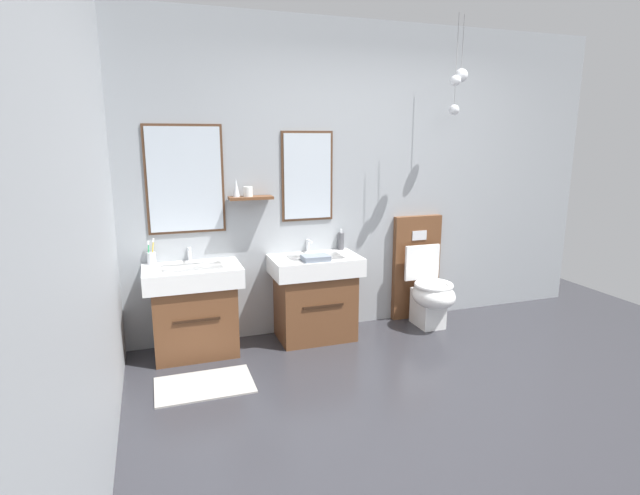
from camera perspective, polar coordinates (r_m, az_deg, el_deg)
name	(u,v)px	position (r m, az deg, el deg)	size (l,w,h in m)	color
ground_plane	(484,424)	(3.50, 18.23, -18.65)	(5.79, 5.01, 0.10)	#2D2D33
wall_back	(367,179)	(4.61, 5.38, 7.81)	(4.59, 0.60, 2.70)	#999EA3
wall_left	(69,226)	(2.40, -26.73, 2.24)	(0.12, 3.81, 2.70)	#999EA3
bath_mat	(204,385)	(3.76, -13.07, -15.07)	(0.68, 0.44, 0.01)	#9E9993
vanity_sink_left	(194,307)	(4.16, -14.19, -6.65)	(0.75, 0.49, 0.73)	brown
tap_on_left_sink	(189,252)	(4.22, -14.70, -0.54)	(0.03, 0.13, 0.11)	silver
vanity_sink_right	(315,295)	(4.34, -0.60, -5.42)	(0.75, 0.49, 0.73)	brown
tap_on_right_sink	(308,244)	(4.40, -1.34, 0.40)	(0.03, 0.13, 0.11)	silver
toilet	(425,284)	(4.79, 11.86, -4.15)	(0.48, 0.63, 1.00)	brown
toothbrush_cup	(151,257)	(4.20, -18.71, -1.08)	(0.07, 0.07, 0.21)	silver
soap_dispenser	(341,241)	(4.50, 2.41, 0.77)	(0.06, 0.06, 0.19)	#4C4C51
folded_hand_towel	(316,258)	(4.10, -0.51, -1.20)	(0.22, 0.16, 0.04)	gray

